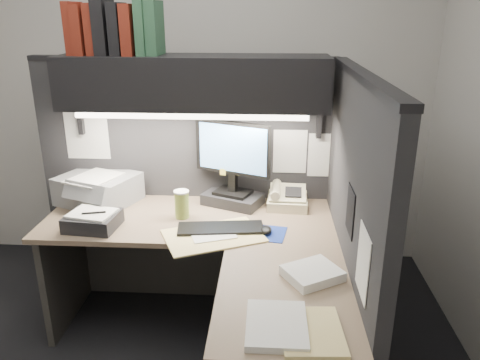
% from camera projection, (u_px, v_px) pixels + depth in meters
% --- Properties ---
extents(wall_back, '(3.50, 0.04, 2.70)m').
position_uv_depth(wall_back, '(193.00, 88.00, 3.46)').
color(wall_back, beige).
rests_on(wall_back, floor).
extents(partition_back, '(1.90, 0.06, 1.60)m').
position_uv_depth(partition_back, '(187.00, 185.00, 3.11)').
color(partition_back, black).
rests_on(partition_back, floor).
extents(partition_right, '(0.06, 1.50, 1.60)m').
position_uv_depth(partition_right, '(349.00, 241.00, 2.35)').
color(partition_right, black).
rests_on(partition_right, floor).
extents(desk, '(1.70, 1.53, 0.73)m').
position_uv_depth(desk, '(237.00, 318.00, 2.33)').
color(desk, '#7D6B50').
rests_on(desk, floor).
extents(overhead_shelf, '(1.55, 0.34, 0.30)m').
position_uv_depth(overhead_shelf, '(194.00, 82.00, 2.69)').
color(overhead_shelf, black).
rests_on(overhead_shelf, partition_back).
extents(task_light_tube, '(1.32, 0.04, 0.04)m').
position_uv_depth(task_light_tube, '(191.00, 116.00, 2.62)').
color(task_light_tube, white).
rests_on(task_light_tube, overhead_shelf).
extents(monitor, '(0.47, 0.34, 0.53)m').
position_uv_depth(monitor, '(233.00, 173.00, 2.90)').
color(monitor, black).
rests_on(monitor, desk).
extents(keyboard, '(0.49, 0.22, 0.02)m').
position_uv_depth(keyboard, '(221.00, 229.00, 2.61)').
color(keyboard, black).
rests_on(keyboard, desk).
extents(mousepad, '(0.25, 0.24, 0.00)m').
position_uv_depth(mousepad, '(265.00, 233.00, 2.58)').
color(mousepad, navy).
rests_on(mousepad, desk).
extents(mouse, '(0.07, 0.10, 0.04)m').
position_uv_depth(mouse, '(266.00, 230.00, 2.57)').
color(mouse, black).
rests_on(mouse, mousepad).
extents(telephone, '(0.26, 0.27, 0.10)m').
position_uv_depth(telephone, '(287.00, 199.00, 2.93)').
color(telephone, beige).
rests_on(telephone, desk).
extents(coffee_cup, '(0.08, 0.08, 0.16)m').
position_uv_depth(coffee_cup, '(182.00, 205.00, 2.75)').
color(coffee_cup, '#A9AC45').
rests_on(coffee_cup, desk).
extents(printer, '(0.55, 0.51, 0.18)m').
position_uv_depth(printer, '(99.00, 189.00, 2.98)').
color(printer, gray).
rests_on(printer, desk).
extents(notebook_stack, '(0.30, 0.26, 0.08)m').
position_uv_depth(notebook_stack, '(93.00, 221.00, 2.63)').
color(notebook_stack, black).
rests_on(notebook_stack, desk).
extents(open_folder, '(0.61, 0.52, 0.01)m').
position_uv_depth(open_folder, '(213.00, 236.00, 2.54)').
color(open_folder, '#E0CA7E').
rests_on(open_folder, desk).
extents(paper_stack_a, '(0.31, 0.29, 0.05)m').
position_uv_depth(paper_stack_a, '(312.00, 273.00, 2.14)').
color(paper_stack_a, white).
rests_on(paper_stack_a, desk).
extents(paper_stack_b, '(0.23, 0.29, 0.03)m').
position_uv_depth(paper_stack_b, '(277.00, 325.00, 1.80)').
color(paper_stack_b, white).
rests_on(paper_stack_b, desk).
extents(manila_stack, '(0.25, 0.31, 0.02)m').
position_uv_depth(manila_stack, '(312.00, 331.00, 1.77)').
color(manila_stack, '#E0CA7E').
rests_on(manila_stack, desk).
extents(binder_row, '(0.52, 0.24, 0.31)m').
position_uv_depth(binder_row, '(115.00, 28.00, 2.62)').
color(binder_row, maroon).
rests_on(binder_row, overhead_shelf).
extents(pinned_papers, '(1.76, 1.31, 0.51)m').
position_uv_depth(pinned_papers, '(243.00, 167.00, 2.65)').
color(pinned_papers, white).
rests_on(pinned_papers, partition_back).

